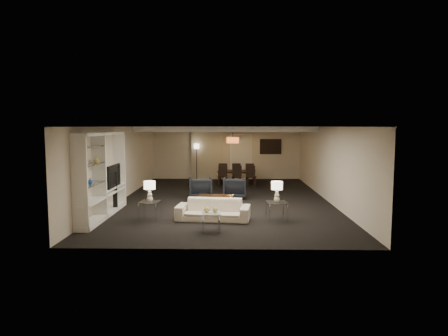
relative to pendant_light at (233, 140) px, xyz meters
name	(u,v)px	position (x,y,z in m)	size (l,w,h in m)	color
floor	(224,200)	(-0.30, -3.50, -1.92)	(11.00, 11.00, 0.00)	black
ceiling	(224,127)	(-0.30, -3.50, 0.58)	(7.00, 11.00, 0.02)	silver
wall_back	(226,153)	(-0.30, 2.00, -0.67)	(7.00, 0.02, 2.50)	beige
wall_front	(219,189)	(-0.30, -9.00, -0.67)	(7.00, 0.02, 2.50)	beige
wall_left	(121,163)	(-3.80, -3.50, -0.67)	(0.02, 11.00, 2.50)	beige
wall_right	(328,164)	(3.20, -3.50, -0.67)	(0.02, 11.00, 2.50)	beige
ceiling_soffit	(226,129)	(-0.30, 0.00, 0.48)	(7.00, 4.00, 0.20)	silver
curtains	(207,154)	(-1.20, 1.92, -0.72)	(1.50, 0.12, 2.40)	beige
door	(241,157)	(0.40, 1.97, -0.87)	(0.90, 0.05, 2.10)	silver
painting	(271,147)	(1.80, 1.96, -0.37)	(0.95, 0.04, 0.65)	#142D38
media_unit	(102,175)	(-3.61, -6.10, -0.74)	(0.38, 3.40, 2.35)	white
pendant_light	(233,140)	(0.00, 0.00, 0.00)	(0.52, 0.52, 0.24)	#D8591E
sofa	(213,210)	(-0.53, -6.46, -1.63)	(1.95, 0.76, 0.57)	beige
coffee_table	(216,202)	(-0.53, -4.86, -1.73)	(1.07, 0.63, 0.38)	black
armchair_left	(200,188)	(-1.13, -3.16, -1.56)	(0.78, 0.80, 0.73)	black
armchair_right	(235,188)	(0.07, -3.16, -1.56)	(0.78, 0.80, 0.73)	black
side_table_left	(150,211)	(-2.23, -6.46, -1.67)	(0.54, 0.54, 0.50)	white
side_table_right	(277,211)	(1.17, -6.46, -1.67)	(0.54, 0.54, 0.50)	silver
table_lamp_left	(150,191)	(-2.23, -6.46, -1.14)	(0.30, 0.30, 0.55)	#EFE9CA
table_lamp_right	(277,192)	(1.17, -6.46, -1.14)	(0.30, 0.30, 0.55)	#F1E5CB
marble_table	(211,222)	(-0.53, -7.56, -1.70)	(0.45, 0.45, 0.45)	white
gold_gourd_a	(207,210)	(-0.63, -7.56, -1.40)	(0.14, 0.14, 0.14)	#ECDB7D
gold_gourd_b	(215,210)	(-0.43, -7.56, -1.41)	(0.13, 0.13, 0.13)	tan
television	(110,176)	(-3.58, -5.53, -0.84)	(0.15, 1.13, 0.65)	black
vase_blue	(90,181)	(-3.61, -7.07, -0.78)	(0.15, 0.15, 0.16)	blue
vase_amber	(96,160)	(-3.61, -6.56, -0.28)	(0.15, 0.15, 0.16)	gold
floor_speaker	(115,191)	(-3.50, -5.35, -1.33)	(0.13, 0.13, 1.18)	black
dining_table	(237,177)	(0.18, 0.30, -1.63)	(1.64, 0.92, 0.58)	black
chair_nl	(223,176)	(-0.42, -0.35, -1.49)	(0.40, 0.40, 0.86)	black
chair_nm	(237,176)	(0.18, -0.35, -1.49)	(0.40, 0.40, 0.86)	black
chair_nr	(251,176)	(0.78, -0.35, -1.49)	(0.40, 0.40, 0.86)	black
chair_fl	(223,172)	(-0.42, 0.95, -1.49)	(0.40, 0.40, 0.86)	black
chair_fm	(236,172)	(0.18, 0.95, -1.49)	(0.40, 0.40, 0.86)	black
chair_fr	(250,173)	(0.78, 0.95, -1.49)	(0.40, 0.40, 0.86)	black
floor_lamp	(197,162)	(-1.69, 1.70, -1.07)	(0.24, 0.24, 1.69)	black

